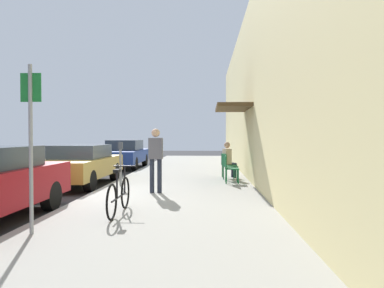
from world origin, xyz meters
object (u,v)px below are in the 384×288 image
(cafe_chair_0, at_px, (229,167))
(pedestrian_standing, at_px, (156,155))
(cafe_chair_1, at_px, (228,165))
(seated_patron_2, at_px, (229,158))
(bicycle_0, at_px, (119,195))
(parking_meter, at_px, (121,160))
(cafe_chair_2, at_px, (227,164))
(street_sign, at_px, (31,135))
(parked_car_1, at_px, (80,164))
(parked_car_2, at_px, (125,154))

(cafe_chair_0, relative_size, pedestrian_standing, 0.51)
(cafe_chair_1, relative_size, seated_patron_2, 0.67)
(cafe_chair_0, bearing_deg, bicycle_0, -117.66)
(parking_meter, distance_m, bicycle_0, 4.08)
(cafe_chair_0, bearing_deg, cafe_chair_1, 89.85)
(cafe_chair_1, xyz_separation_m, pedestrian_standing, (-2.07, -2.85, 0.50))
(bicycle_0, xyz_separation_m, cafe_chair_0, (2.41, 4.60, 0.14))
(parking_meter, xyz_separation_m, cafe_chair_2, (3.36, 2.12, -0.26))
(cafe_chair_1, relative_size, pedestrian_standing, 0.51)
(bicycle_0, relative_size, cafe_chair_2, 1.97)
(parking_meter, xyz_separation_m, street_sign, (-0.05, -5.39, 0.75))
(bicycle_0, height_order, cafe_chair_0, bicycle_0)
(parked_car_1, relative_size, pedestrian_standing, 2.59)
(parked_car_1, height_order, pedestrian_standing, pedestrian_standing)
(parked_car_2, bearing_deg, parking_meter, -77.71)
(cafe_chair_2, bearing_deg, parked_car_2, 134.52)
(parked_car_1, distance_m, parked_car_2, 6.30)
(bicycle_0, xyz_separation_m, pedestrian_standing, (0.34, 2.55, 0.64))
(parking_meter, xyz_separation_m, cafe_chair_1, (3.36, 1.45, -0.26))
(street_sign, relative_size, pedestrian_standing, 1.53)
(parked_car_1, bearing_deg, parking_meter, -27.61)
(bicycle_0, bearing_deg, street_sign, -124.77)
(cafe_chair_0, relative_size, seated_patron_2, 0.67)
(parked_car_1, distance_m, seated_patron_2, 5.14)
(bicycle_0, bearing_deg, cafe_chair_1, 65.93)
(parked_car_1, bearing_deg, pedestrian_standing, -37.93)
(street_sign, relative_size, cafe_chair_2, 2.99)
(parked_car_1, height_order, parking_meter, parking_meter)
(cafe_chair_2, xyz_separation_m, seated_patron_2, (0.06, 0.02, 0.19))
(bicycle_0, distance_m, pedestrian_standing, 2.65)
(street_sign, bearing_deg, seated_patron_2, 65.27)
(parked_car_2, relative_size, cafe_chair_0, 5.06)
(parked_car_2, height_order, cafe_chair_0, parked_car_2)
(pedestrian_standing, bearing_deg, street_sign, -108.54)
(parked_car_1, relative_size, cafe_chair_2, 5.06)
(cafe_chair_0, relative_size, cafe_chair_1, 1.00)
(cafe_chair_0, xyz_separation_m, cafe_chair_1, (0.00, 0.80, 0.00))
(cafe_chair_0, bearing_deg, parked_car_1, 178.08)
(parked_car_2, bearing_deg, cafe_chair_2, -45.48)
(parked_car_1, bearing_deg, cafe_chair_0, -1.92)
(cafe_chair_1, distance_m, seated_patron_2, 0.72)
(seated_patron_2, bearing_deg, parking_meter, -147.93)
(cafe_chair_1, bearing_deg, cafe_chair_2, 89.82)
(cafe_chair_0, distance_m, pedestrian_standing, 2.95)
(parked_car_1, height_order, cafe_chair_2, parked_car_1)
(parked_car_2, height_order, cafe_chair_2, parked_car_2)
(parked_car_1, height_order, cafe_chair_0, parked_car_1)
(parked_car_1, xyz_separation_m, parked_car_2, (-0.00, 6.30, 0.03))
(bicycle_0, bearing_deg, parked_car_1, 117.68)
(parked_car_2, height_order, cafe_chair_1, parked_car_2)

